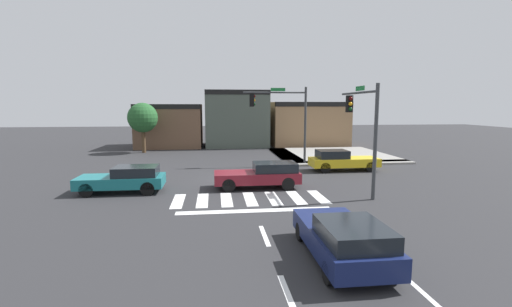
% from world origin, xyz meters
% --- Properties ---
extents(ground_plane, '(120.00, 120.00, 0.00)m').
position_xyz_m(ground_plane, '(0.00, 0.00, 0.00)').
color(ground_plane, '#2B2B2D').
extents(crosswalk_near, '(7.48, 2.65, 0.01)m').
position_xyz_m(crosswalk_near, '(0.00, -4.50, 0.00)').
color(crosswalk_near, silver).
rests_on(crosswalk_near, ground_plane).
extents(lane_markings, '(6.80, 24.25, 0.01)m').
position_xyz_m(lane_markings, '(1.06, -12.74, 0.00)').
color(lane_markings, white).
rests_on(lane_markings, ground_plane).
extents(bike_detector_marking, '(1.14, 1.14, 0.01)m').
position_xyz_m(bike_detector_marking, '(1.96, -9.46, 0.00)').
color(bike_detector_marking, yellow).
rests_on(bike_detector_marking, ground_plane).
extents(curb_corner_northeast, '(10.00, 10.60, 0.15)m').
position_xyz_m(curb_corner_northeast, '(8.49, 9.42, 0.07)').
color(curb_corner_northeast, gray).
rests_on(curb_corner_northeast, ground_plane).
extents(storefront_row, '(23.37, 6.66, 6.21)m').
position_xyz_m(storefront_row, '(1.48, 19.10, 2.69)').
color(storefront_row, brown).
rests_on(storefront_row, ground_plane).
extents(traffic_signal_southeast, '(0.32, 4.65, 5.59)m').
position_xyz_m(traffic_signal_southeast, '(5.94, -3.73, 3.89)').
color(traffic_signal_southeast, '#383A3D').
rests_on(traffic_signal_southeast, ground_plane).
extents(traffic_signal_northeast, '(4.84, 0.32, 5.95)m').
position_xyz_m(traffic_signal_northeast, '(3.47, 5.19, 4.11)').
color(traffic_signal_northeast, '#383A3D').
rests_on(traffic_signal_northeast, ground_plane).
extents(car_maroon, '(4.70, 1.81, 1.40)m').
position_xyz_m(car_maroon, '(0.88, -2.15, 0.73)').
color(car_maroon, maroon).
rests_on(car_maroon, ground_plane).
extents(car_yellow, '(4.74, 1.80, 1.46)m').
position_xyz_m(car_yellow, '(7.14, 2.41, 0.74)').
color(car_yellow, gold).
rests_on(car_yellow, ground_plane).
extents(car_teal, '(4.38, 1.85, 1.38)m').
position_xyz_m(car_teal, '(-6.39, -2.37, 0.72)').
color(car_teal, '#196B70').
rests_on(car_teal, ground_plane).
extents(car_navy, '(1.92, 4.45, 1.36)m').
position_xyz_m(car_navy, '(2.00, -11.81, 0.70)').
color(car_navy, '#141E4C').
rests_on(car_navy, ground_plane).
extents(roadside_tree, '(2.86, 2.86, 4.83)m').
position_xyz_m(roadside_tree, '(-8.50, 14.00, 3.37)').
color(roadside_tree, '#4C3823').
rests_on(roadside_tree, ground_plane).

